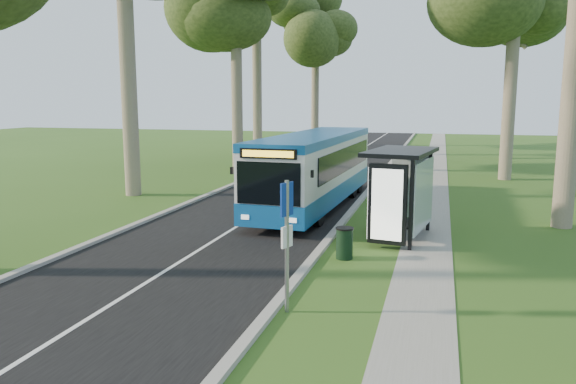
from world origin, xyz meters
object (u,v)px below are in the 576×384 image
bus_stop_sign (287,232)px  car_silver (291,143)px  litter_bin (344,243)px  bus (315,169)px  car_white (282,146)px  bus_shelter (404,178)px

bus_stop_sign → car_silver: size_ratio=0.65×
bus_stop_sign → litter_bin: 4.50m
bus → car_white: (-7.09, 20.03, -0.80)m
car_silver → car_white: bearing=-89.1°
bus → car_silver: size_ratio=2.66×
bus → car_silver: (-7.32, 23.73, -0.85)m
bus_stop_sign → bus: bearing=121.3°
bus_stop_sign → car_silver: 36.50m
bus_shelter → car_white: size_ratio=0.79×
bus → bus_stop_sign: bearing=-77.8°
bus_stop_sign → litter_bin: size_ratio=3.14×
litter_bin → bus_shelter: bearing=58.6°
car_silver → bus: bearing=-75.6°
bus_shelter → car_white: 27.29m
bus → bus_shelter: 6.30m
bus → bus_shelter: size_ratio=3.22×
bus → bus_shelter: bus is taller
bus → car_white: bus is taller
bus_stop_sign → bus_shelter: bus_shelter is taller
car_silver → litter_bin: bearing=-75.2°
bus → bus_stop_sign: bus is taller
bus_shelter → litter_bin: 3.18m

